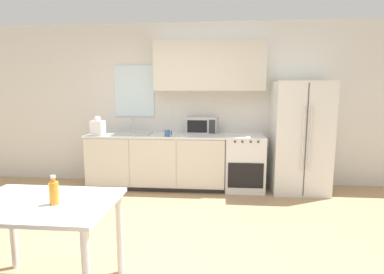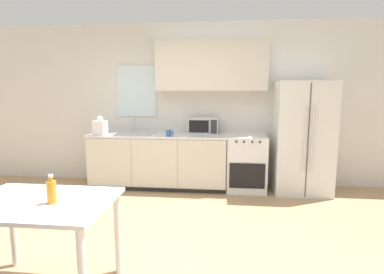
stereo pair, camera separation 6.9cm
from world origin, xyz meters
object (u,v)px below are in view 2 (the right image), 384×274
at_px(oven_range, 246,163).
at_px(microwave, 203,125).
at_px(refrigerator, 302,138).
at_px(dining_table, 39,215).
at_px(coffee_mug, 169,133).
at_px(drink_bottle, 52,191).

height_order(oven_range, microwave, microwave).
height_order(oven_range, refrigerator, refrigerator).
bearing_deg(dining_table, refrigerator, 46.45).
xyz_separation_m(oven_range, coffee_mug, (-1.20, -0.25, 0.50)).
bearing_deg(coffee_mug, oven_range, 11.97).
bearing_deg(coffee_mug, drink_bottle, -99.13).
xyz_separation_m(dining_table, drink_bottle, (0.13, -0.04, 0.21)).
bearing_deg(drink_bottle, refrigerator, 48.34).
xyz_separation_m(coffee_mug, dining_table, (-0.54, -2.49, -0.30)).
xyz_separation_m(refrigerator, coffee_mug, (-2.05, -0.23, 0.07)).
distance_m(refrigerator, dining_table, 3.76).
bearing_deg(refrigerator, oven_range, 178.40).
height_order(refrigerator, microwave, refrigerator).
bearing_deg(microwave, refrigerator, -5.50).
height_order(coffee_mug, drink_bottle, coffee_mug).
bearing_deg(oven_range, coffee_mug, -168.03).
bearing_deg(oven_range, refrigerator, -1.60).
bearing_deg(dining_table, coffee_mug, 77.76).
bearing_deg(oven_range, drink_bottle, -119.99).
height_order(dining_table, drink_bottle, drink_bottle).
height_order(refrigerator, drink_bottle, refrigerator).
distance_m(oven_range, coffee_mug, 1.32).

